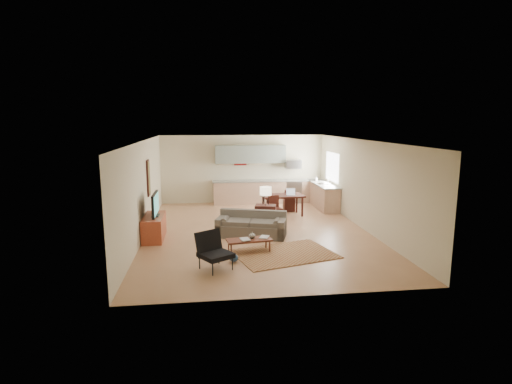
{
  "coord_description": "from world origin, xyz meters",
  "views": [
    {
      "loc": [
        -1.5,
        -11.4,
        3.27
      ],
      "look_at": [
        0.0,
        0.3,
        1.15
      ],
      "focal_mm": 28.0,
      "sensor_mm": 36.0,
      "label": 1
    }
  ],
  "objects": [
    {
      "name": "vase",
      "position": [
        -0.37,
        -1.77,
        0.42
      ],
      "size": [
        0.21,
        0.21,
        0.18
      ],
      "primitive_type": "imported",
      "rotation": [
        0.0,
        0.0,
        0.12
      ],
      "color": "black",
      "rests_on": "coffee_table"
    },
    {
      "name": "console_table",
      "position": [
        0.3,
        0.37,
        0.36
      ],
      "size": [
        0.71,
        0.55,
        0.73
      ],
      "primitive_type": null,
      "rotation": [
        0.0,
        0.0,
        -0.25
      ],
      "color": "#33130F",
      "rests_on": "floor"
    },
    {
      "name": "kitchen_microwave",
      "position": [
        2.0,
        4.2,
        1.55
      ],
      "size": [
        0.62,
        0.4,
        0.35
      ],
      "primitive_type": "cube",
      "color": "#A5A8AD",
      "rests_on": "room"
    },
    {
      "name": "book_a",
      "position": [
        -0.66,
        -1.9,
        0.35
      ],
      "size": [
        0.33,
        0.38,
        0.03
      ],
      "primitive_type": "imported",
      "rotation": [
        0.0,
        0.0,
        0.19
      ],
      "color": "maroon",
      "rests_on": "coffee_table"
    },
    {
      "name": "upper_cabinets",
      "position": [
        0.3,
        4.33,
        1.95
      ],
      "size": [
        2.8,
        0.34,
        0.7
      ],
      "primitive_type": "cube",
      "color": "gray",
      "rests_on": "room"
    },
    {
      "name": "table_lamp",
      "position": [
        0.3,
        0.37,
        1.02
      ],
      "size": [
        0.46,
        0.46,
        0.58
      ],
      "primitive_type": null,
      "rotation": [
        0.0,
        0.0,
        -0.38
      ],
      "color": "beige",
      "rests_on": "console_table"
    },
    {
      "name": "soap_bottle",
      "position": [
        2.83,
        3.69,
        1.02
      ],
      "size": [
        0.11,
        0.11,
        0.19
      ],
      "primitive_type": "imported",
      "rotation": [
        0.0,
        0.0,
        0.13
      ],
      "color": "#FEECC3",
      "rests_on": "kitchen_counter_right"
    },
    {
      "name": "sofa",
      "position": [
        -0.23,
        -0.44,
        0.35
      ],
      "size": [
        2.21,
        1.45,
        0.71
      ],
      "primitive_type": null,
      "rotation": [
        0.0,
        0.0,
        -0.3
      ],
      "color": "#554E44",
      "rests_on": "floor"
    },
    {
      "name": "wall_art_left",
      "position": [
        -3.21,
        0.9,
        1.55
      ],
      "size": [
        0.06,
        0.42,
        1.1
      ],
      "primitive_type": null,
      "color": "olive",
      "rests_on": "room"
    },
    {
      "name": "book_b",
      "position": [
        -0.15,
        -1.69,
        0.35
      ],
      "size": [
        0.43,
        0.45,
        0.02
      ],
      "primitive_type": "imported",
      "rotation": [
        0.0,
        0.0,
        -0.39
      ],
      "color": "navy",
      "rests_on": "coffee_table"
    },
    {
      "name": "tv",
      "position": [
        -2.9,
        -0.31,
        0.97
      ],
      "size": [
        0.11,
        1.08,
        0.65
      ],
      "primitive_type": null,
      "color": "black",
      "rests_on": "tv_credenza"
    },
    {
      "name": "kitchen_counter_right",
      "position": [
        2.93,
        3.0,
        0.46
      ],
      "size": [
        0.64,
        2.26,
        0.92
      ],
      "primitive_type": null,
      "color": "tan",
      "rests_on": "ground"
    },
    {
      "name": "kitchen_range",
      "position": [
        2.0,
        4.18,
        0.45
      ],
      "size": [
        0.62,
        0.62,
        0.9
      ],
      "primitive_type": "cube",
      "color": "#A5A8AD",
      "rests_on": "ground"
    },
    {
      "name": "dining_chair_far",
      "position": [
        1.51,
        2.6,
        0.41
      ],
      "size": [
        0.41,
        0.42,
        0.82
      ],
      "primitive_type": null,
      "rotation": [
        0.0,
        0.0,
        3.11
      ],
      "color": "#33130F",
      "rests_on": "floor"
    },
    {
      "name": "room",
      "position": [
        0.0,
        0.0,
        1.35
      ],
      "size": [
        9.0,
        9.0,
        9.0
      ],
      "color": "#AE7953",
      "rests_on": "ground"
    },
    {
      "name": "triptych",
      "position": [
        -0.1,
        4.47,
        1.75
      ],
      "size": [
        1.7,
        0.04,
        0.5
      ],
      "primitive_type": null,
      "color": "#FEECC3",
      "rests_on": "room"
    },
    {
      "name": "dining_table",
      "position": [
        1.14,
        1.95,
        0.36
      ],
      "size": [
        1.5,
        0.95,
        0.73
      ],
      "primitive_type": null,
      "rotation": [
        0.0,
        0.0,
        0.09
      ],
      "color": "#33130F",
      "rests_on": "floor"
    },
    {
      "name": "armchair",
      "position": [
        -1.31,
        -2.92,
        0.42
      ],
      "size": [
        1.01,
        1.01,
        0.84
      ],
      "primitive_type": null,
      "rotation": [
        0.0,
        0.0,
        0.57
      ],
      "color": "black",
      "rests_on": "floor"
    },
    {
      "name": "kitchen_counter_back",
      "position": [
        0.9,
        4.18,
        0.46
      ],
      "size": [
        4.26,
        0.64,
        0.92
      ],
      "primitive_type": null,
      "color": "tan",
      "rests_on": "ground"
    },
    {
      "name": "coffee_table",
      "position": [
        -0.45,
        -1.82,
        0.17
      ],
      "size": [
        1.18,
        0.6,
        0.34
      ],
      "primitive_type": null,
      "rotation": [
        0.0,
        0.0,
        0.14
      ],
      "color": "#522316",
      "rests_on": "floor"
    },
    {
      "name": "laptop",
      "position": [
        1.43,
        1.85,
        0.84
      ],
      "size": [
        0.31,
        0.24,
        0.23
      ],
      "primitive_type": null,
      "rotation": [
        0.0,
        0.0,
        -0.02
      ],
      "color": "#A5A8AD",
      "rests_on": "dining_table"
    },
    {
      "name": "window_right",
      "position": [
        3.23,
        3.0,
        1.55
      ],
      "size": [
        0.02,
        1.4,
        1.05
      ],
      "primitive_type": "cube",
      "color": "white",
      "rests_on": "room"
    },
    {
      "name": "rug",
      "position": [
        0.41,
        -2.11,
        0.01
      ],
      "size": [
        2.74,
        2.23,
        0.02
      ],
      "primitive_type": "cube",
      "rotation": [
        0.0,
        0.0,
        0.27
      ],
      "color": "brown",
      "rests_on": "floor"
    },
    {
      "name": "dining_chair_near",
      "position": [
        0.77,
        1.29,
        0.41
      ],
      "size": [
        0.46,
        0.48,
        0.81
      ],
      "primitive_type": null,
      "rotation": [
        0.0,
        0.0,
        0.21
      ],
      "color": "#33130F",
      "rests_on": "floor"
    },
    {
      "name": "tv_credenza",
      "position": [
        -2.96,
        -0.31,
        0.32
      ],
      "size": [
        0.54,
        1.4,
        0.65
      ],
      "primitive_type": null,
      "color": "#953821",
      "rests_on": "floor"
    }
  ]
}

